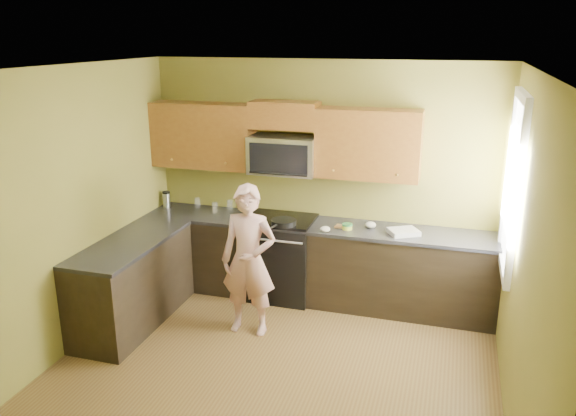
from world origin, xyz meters
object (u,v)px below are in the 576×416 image
at_px(stove, 281,257).
at_px(butter_tub, 347,229).
at_px(microwave, 284,173).
at_px(frying_pan, 284,225).
at_px(woman, 249,260).
at_px(travel_mug, 167,207).

relative_size(stove, butter_tub, 8.40).
bearing_deg(microwave, butter_tub, -14.54).
relative_size(frying_pan, butter_tub, 4.32).
xyz_separation_m(stove, frying_pan, (0.10, -0.21, 0.47)).
relative_size(microwave, frying_pan, 1.55).
height_order(stove, woman, woman).
bearing_deg(woman, frying_pan, 75.59).
height_order(microwave, woman, microwave).
bearing_deg(travel_mug, woman, -35.00).
distance_m(frying_pan, travel_mug, 1.63).
height_order(microwave, travel_mug, microwave).
relative_size(woman, butter_tub, 13.77).
relative_size(microwave, butter_tub, 6.72).
bearing_deg(microwave, travel_mug, -179.54).
height_order(woman, frying_pan, woman).
relative_size(stove, microwave, 1.25).
bearing_deg(woman, butter_tub, 42.81).
xyz_separation_m(microwave, frying_pan, (0.10, -0.34, -0.50)).
relative_size(microwave, woman, 0.49).
relative_size(butter_tub, travel_mug, 0.58).
xyz_separation_m(stove, microwave, (0.00, 0.12, 0.97)).
height_order(microwave, frying_pan, microwave).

